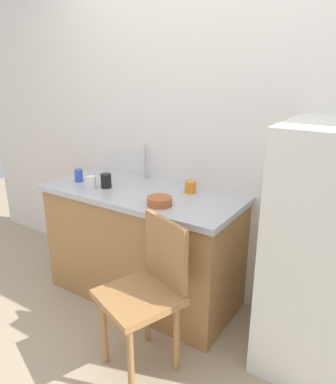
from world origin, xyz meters
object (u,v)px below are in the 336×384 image
Objects in this scene: cup_white at (91,182)px; chair at (148,289)px; terracotta_bowl at (159,201)px; cup_blue at (79,175)px; refrigerator at (325,255)px; cup_orange at (191,187)px; cup_black at (106,181)px.

chair is at bearing -26.39° from cup_white.
cup_white is (-0.59, 0.01, 0.02)m from terracotta_bowl.
refrigerator is at bearing 2.75° from cup_blue.
refrigerator is 1.59× the size of chair.
cup_blue is (-0.83, -0.24, 0.01)m from cup_orange.
cup_white is 0.11m from cup_black.
cup_blue is at bearing -179.51° from cup_black.
refrigerator reaches higher than chair.
refrigerator is at bearing 54.58° from chair.
refrigerator reaches higher than cup_white.
refrigerator is 14.02× the size of cup_black.
cup_white is at bearing -174.20° from refrigerator.
cup_white is 0.90× the size of cup_black.
refrigerator is 15.26× the size of cup_blue.
cup_black reaches higher than cup_white.
refrigerator is 1.00m from terracotta_bowl.
chair is 5.60× the size of terracotta_bowl.
chair is at bearing -146.19° from refrigerator.
cup_blue is at bearing 174.01° from terracotta_bowl.
cup_black is (-0.52, 0.09, 0.02)m from terracotta_bowl.
cup_black is at bearing 170.67° from terracotta_bowl.
cup_orange is 0.88× the size of cup_blue.
cup_black is at bearing 167.35° from chair.
terracotta_bowl is at bearing -0.87° from cup_white.
cup_orange reaches higher than chair.
refrigerator reaches higher than terracotta_bowl.
cup_blue is at bearing -177.25° from refrigerator.
cup_black is (0.07, 0.08, 0.01)m from cup_white.
cup_orange is 0.71m from cup_white.
chair is 0.80m from cup_orange.
terracotta_bowl reaches higher than chair.
refrigerator is at bearing -9.36° from cup_orange.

